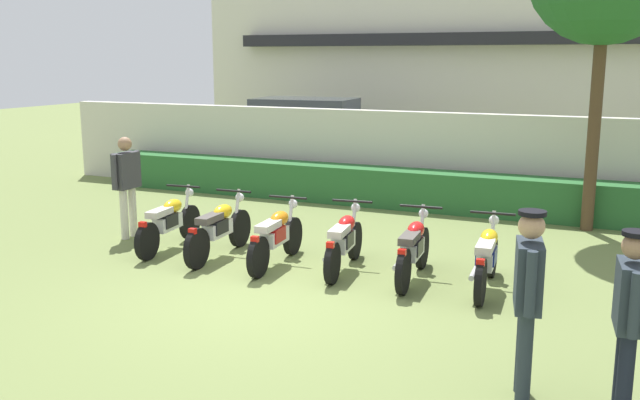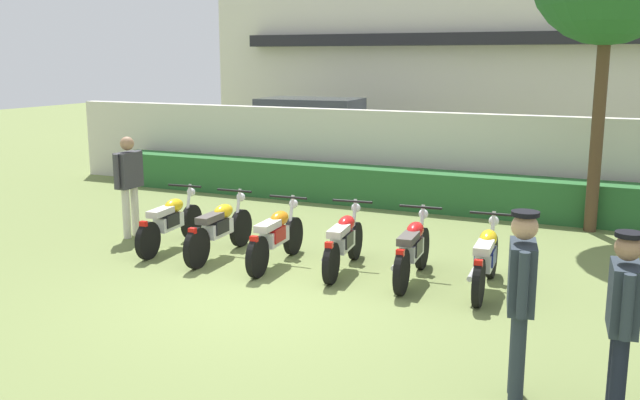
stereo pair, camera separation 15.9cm
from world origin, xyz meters
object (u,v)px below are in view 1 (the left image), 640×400
object	(u,v)px
motorcycle_in_row_1	(219,229)
motorcycle_in_row_3	(344,241)
motorcycle_in_row_2	(276,236)
motorcycle_in_row_5	(487,257)
motorcycle_in_row_0	(169,222)
officer_1	(630,310)
parked_car	(310,133)
inspector_person	(127,178)
officer_0	(528,289)
motorcycle_in_row_4	(413,249)

from	to	relation	value
motorcycle_in_row_1	motorcycle_in_row_3	size ratio (longest dim) A/B	1.06
motorcycle_in_row_1	motorcycle_in_row_2	xyz separation A→B (m)	(0.99, -0.04, -0.01)
motorcycle_in_row_1	motorcycle_in_row_5	world-z (taller)	motorcycle_in_row_1
motorcycle_in_row_1	motorcycle_in_row_0	bearing A→B (deg)	82.57
motorcycle_in_row_5	officer_1	world-z (taller)	officer_1
parked_car	motorcycle_in_row_3	world-z (taller)	parked_car
parked_car	inspector_person	bearing A→B (deg)	-90.90
motorcycle_in_row_3	officer_0	distance (m)	4.13
motorcycle_in_row_1	officer_0	distance (m)	5.64
motorcycle_in_row_3	motorcycle_in_row_4	xyz separation A→B (m)	(1.02, -0.03, 0.01)
motorcycle_in_row_0	motorcycle_in_row_4	world-z (taller)	motorcycle_in_row_4
motorcycle_in_row_1	inspector_person	size ratio (longest dim) A/B	1.13
motorcycle_in_row_1	officer_1	size ratio (longest dim) A/B	1.18
officer_1	motorcycle_in_row_4	bearing A→B (deg)	-53.85
motorcycle_in_row_0	inspector_person	distance (m)	1.25
motorcycle_in_row_4	officer_1	bearing A→B (deg)	-141.62
parked_car	motorcycle_in_row_1	size ratio (longest dim) A/B	2.40
parked_car	motorcycle_in_row_0	size ratio (longest dim) A/B	2.44
parked_car	motorcycle_in_row_3	distance (m)	9.76
parked_car	officer_0	distance (m)	13.71
motorcycle_in_row_0	officer_0	size ratio (longest dim) A/B	1.10
motorcycle_in_row_5	motorcycle_in_row_0	bearing A→B (deg)	85.84
officer_0	officer_1	distance (m)	0.82
motorcycle_in_row_5	inspector_person	size ratio (longest dim) A/B	1.08
motorcycle_in_row_4	motorcycle_in_row_2	bearing A→B (deg)	89.24
motorcycle_in_row_2	officer_0	xyz separation A→B (m)	(3.88, -2.74, 0.58)
motorcycle_in_row_2	motorcycle_in_row_5	bearing A→B (deg)	-91.58
parked_car	officer_1	size ratio (longest dim) A/B	2.85
motorcycle_in_row_5	motorcycle_in_row_4	bearing A→B (deg)	84.92
motorcycle_in_row_2	motorcycle_in_row_5	world-z (taller)	motorcycle_in_row_5
motorcycle_in_row_5	inspector_person	distance (m)	6.08
motorcycle_in_row_4	officer_0	world-z (taller)	officer_0
motorcycle_in_row_1	officer_0	xyz separation A→B (m)	(4.88, -2.79, 0.57)
inspector_person	officer_0	xyz separation A→B (m)	(6.91, -3.20, 0.00)
motorcycle_in_row_5	officer_1	size ratio (longest dim) A/B	1.13
motorcycle_in_row_3	officer_0	size ratio (longest dim) A/B	1.06
motorcycle_in_row_0	motorcycle_in_row_4	bearing A→B (deg)	-95.46
motorcycle_in_row_3	inspector_person	world-z (taller)	inspector_person
motorcycle_in_row_4	motorcycle_in_row_5	size ratio (longest dim) A/B	0.99
motorcycle_in_row_0	officer_0	world-z (taller)	officer_0
motorcycle_in_row_0	motorcycle_in_row_5	xyz separation A→B (m)	(4.99, -0.02, 0.00)
motorcycle_in_row_2	motorcycle_in_row_4	world-z (taller)	motorcycle_in_row_4
inspector_person	officer_0	world-z (taller)	officer_0
motorcycle_in_row_2	officer_1	size ratio (longest dim) A/B	1.13
motorcycle_in_row_4	motorcycle_in_row_5	bearing A→B (deg)	-95.43
parked_car	motorcycle_in_row_4	distance (m)	10.30
parked_car	motorcycle_in_row_1	bearing A→B (deg)	-78.20
motorcycle_in_row_0	motorcycle_in_row_2	bearing A→B (deg)	-99.09
parked_car	motorcycle_in_row_4	size ratio (longest dim) A/B	2.55
motorcycle_in_row_1	motorcycle_in_row_2	distance (m)	0.99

